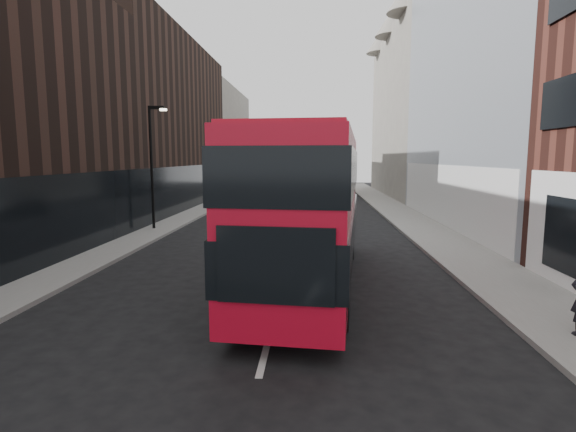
% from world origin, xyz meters
% --- Properties ---
extents(ground, '(140.00, 140.00, 0.00)m').
position_xyz_m(ground, '(0.00, 0.00, 0.00)').
color(ground, black).
rests_on(ground, ground).
extents(sidewalk_right, '(3.00, 80.00, 0.15)m').
position_xyz_m(sidewalk_right, '(7.50, 25.00, 0.07)').
color(sidewalk_right, slate).
rests_on(sidewalk_right, ground).
extents(sidewalk_left, '(2.00, 80.00, 0.15)m').
position_xyz_m(sidewalk_left, '(-8.00, 25.00, 0.07)').
color(sidewalk_left, slate).
rests_on(sidewalk_left, ground).
extents(building_modern_block, '(5.03, 22.00, 20.00)m').
position_xyz_m(building_modern_block, '(11.47, 21.00, 9.90)').
color(building_modern_block, '#A6ABB0').
rests_on(building_modern_block, ground).
extents(building_victorian, '(6.50, 24.00, 21.00)m').
position_xyz_m(building_victorian, '(11.38, 44.00, 9.66)').
color(building_victorian, slate).
rests_on(building_victorian, ground).
extents(building_left_mid, '(5.00, 24.00, 14.00)m').
position_xyz_m(building_left_mid, '(-11.50, 30.00, 7.00)').
color(building_left_mid, black).
rests_on(building_left_mid, ground).
extents(building_left_far, '(5.00, 20.00, 13.00)m').
position_xyz_m(building_left_far, '(-11.50, 52.00, 6.50)').
color(building_left_far, slate).
rests_on(building_left_far, ground).
extents(street_lamp, '(1.06, 0.22, 7.00)m').
position_xyz_m(street_lamp, '(-8.22, 18.00, 4.18)').
color(street_lamp, black).
rests_on(street_lamp, sidewalk_left).
extents(red_bus, '(4.17, 12.65, 5.02)m').
position_xyz_m(red_bus, '(0.92, 7.38, 2.79)').
color(red_bus, '#AE0A1F').
rests_on(red_bus, ground).
extents(grey_bus, '(3.31, 12.24, 3.91)m').
position_xyz_m(grey_bus, '(2.60, 45.43, 2.10)').
color(grey_bus, black).
rests_on(grey_bus, ground).
extents(car_a, '(1.80, 4.00, 1.33)m').
position_xyz_m(car_a, '(0.80, 15.78, 0.67)').
color(car_a, black).
rests_on(car_a, ground).
extents(car_b, '(1.46, 3.86, 1.26)m').
position_xyz_m(car_b, '(2.17, 18.00, 0.63)').
color(car_b, gray).
rests_on(car_b, ground).
extents(car_c, '(1.85, 4.24, 1.21)m').
position_xyz_m(car_c, '(2.39, 24.30, 0.61)').
color(car_c, black).
rests_on(car_c, ground).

